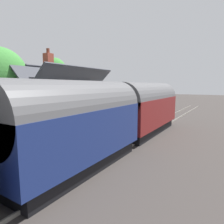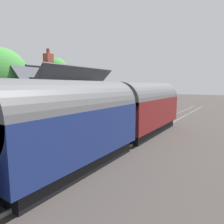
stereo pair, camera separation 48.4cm
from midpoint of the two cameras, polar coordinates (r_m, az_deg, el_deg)
The scene contains 18 objects.
ground_plane at distance 17.03m, azimuth 6.72°, elevation -6.17°, with size 160.00×160.00×0.00m, color #383330.
platform at distance 18.82m, azimuth -3.32°, elevation -3.49°, with size 32.00×5.34×0.83m, color gray.
platform_edge_coping at distance 17.40m, azimuth 3.28°, elevation -2.99°, with size 32.00×0.36×0.02m, color beige.
rail_near at distance 16.38m, azimuth 11.83°, elevation -6.59°, with size 52.00×0.08×0.14m, color gray.
rail_far at distance 16.94m, azimuth 7.27°, elevation -6.01°, with size 52.00×0.08×0.14m, color gray.
train at distance 9.60m, azimuth -9.81°, elevation -3.57°, with size 26.79×2.73×4.32m.
station_building at distance 17.19m, azimuth -11.74°, elevation 2.11°, with size 7.75×3.81×5.97m.
bench_mid_platform at distance 20.99m, azimuth 2.71°, elevation 0.16°, with size 1.40×0.45×0.88m.
bench_by_lamp at distance 22.99m, azimuth 5.86°, elevation 0.79°, with size 1.42×0.49×0.88m.
bench_platform_end at distance 12.58m, azimuth -25.72°, elevation -5.76°, with size 1.41×0.46×0.88m.
planter_edge_near at distance 22.31m, azimuth -1.49°, elevation 0.14°, with size 0.75×0.32×0.61m.
planter_bench_left at distance 10.80m, azimuth -28.26°, elevation -8.45°, with size 0.54×0.54×0.83m.
planter_corner_building at distance 25.23m, azimuth 1.86°, elevation 0.97°, with size 1.00×0.32×0.57m.
lamp_post_platform at distance 25.28m, azimuth 11.65°, elevation 5.95°, with size 0.32×0.50×3.60m.
station_sign_board at distance 24.29m, azimuth 10.84°, elevation 2.75°, with size 0.96×0.06×1.57m.
tree_mid_background at distance 17.89m, azimuth -28.77°, elevation 8.95°, with size 4.37×3.73×7.03m.
tree_far_right at distance 22.92m, azimuth -15.08°, elevation 10.69°, with size 2.85×2.48×7.09m.
tree_far_left at distance 33.37m, azimuth -4.77°, elevation 7.23°, with size 3.42×3.01×5.51m.
Camera 2 is at (-14.69, -7.55, 4.08)m, focal length 31.41 mm.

